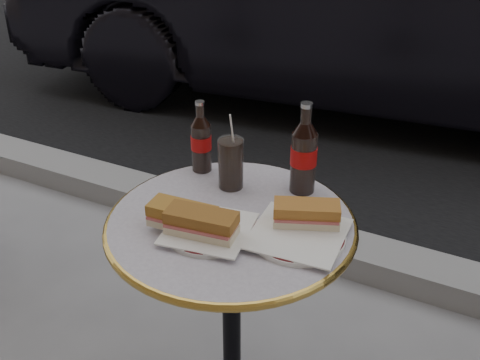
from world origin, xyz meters
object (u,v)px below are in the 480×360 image
at_px(bistro_table, 232,330).
at_px(cola_glass, 231,163).
at_px(plate_left, 209,231).
at_px(plate_right, 298,236).
at_px(cola_bottle_left, 201,136).
at_px(cola_bottle_right, 304,148).

height_order(bistro_table, cola_glass, cola_glass).
height_order(plate_left, plate_right, plate_right).
height_order(cola_bottle_left, cola_glass, cola_bottle_left).
distance_m(plate_right, cola_glass, 0.30).
bearing_deg(bistro_table, cola_bottle_right, 64.41).
xyz_separation_m(plate_right, cola_bottle_left, (-0.37, 0.19, 0.10)).
xyz_separation_m(cola_bottle_left, cola_glass, (0.12, -0.05, -0.03)).
bearing_deg(bistro_table, cola_glass, 117.62).
bearing_deg(cola_glass, plate_right, -29.39).
bearing_deg(plate_right, cola_bottle_right, 109.72).
relative_size(cola_bottle_left, cola_glass, 1.48).
distance_m(cola_bottle_right, cola_glass, 0.20).
xyz_separation_m(bistro_table, cola_bottle_left, (-0.19, 0.19, 0.47)).
distance_m(cola_bottle_left, cola_glass, 0.13).
distance_m(plate_right, cola_bottle_right, 0.25).
xyz_separation_m(bistro_table, plate_right, (0.18, 0.00, 0.37)).
bearing_deg(bistro_table, cola_bottle_left, 135.29).
height_order(plate_right, cola_glass, cola_glass).
bearing_deg(cola_glass, bistro_table, -62.38).
bearing_deg(plate_left, plate_right, 21.07).
distance_m(bistro_table, plate_left, 0.38).
distance_m(bistro_table, plate_right, 0.41).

